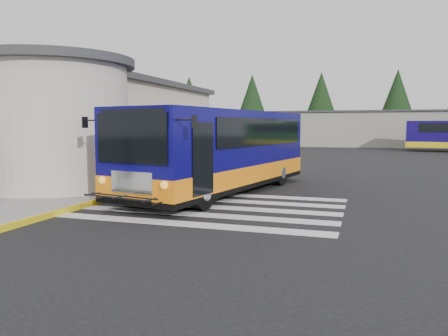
% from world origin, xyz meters
% --- Properties ---
extents(ground, '(140.00, 140.00, 0.00)m').
position_xyz_m(ground, '(0.00, 0.00, 0.00)').
color(ground, black).
rests_on(ground, ground).
extents(sidewalk, '(10.00, 34.00, 0.15)m').
position_xyz_m(sidewalk, '(-9.00, 4.00, 0.07)').
color(sidewalk, gray).
rests_on(sidewalk, ground).
extents(curb_strip, '(0.12, 34.00, 0.16)m').
position_xyz_m(curb_strip, '(-4.05, 4.00, 0.08)').
color(curb_strip, yellow).
rests_on(curb_strip, ground).
extents(station_building, '(12.70, 18.70, 4.80)m').
position_xyz_m(station_building, '(-10.84, 6.91, 2.57)').
color(station_building, '#BBAE9E').
rests_on(station_building, ground).
extents(crosswalk, '(8.00, 5.35, 0.01)m').
position_xyz_m(crosswalk, '(-0.50, -0.80, 0.01)').
color(crosswalk, silver).
rests_on(crosswalk, ground).
extents(depot_building, '(26.40, 8.40, 4.20)m').
position_xyz_m(depot_building, '(6.00, 42.00, 2.11)').
color(depot_building, gray).
rests_on(depot_building, ground).
extents(tree_line, '(58.40, 4.40, 10.00)m').
position_xyz_m(tree_line, '(6.29, 50.00, 6.77)').
color(tree_line, black).
rests_on(tree_line, ground).
extents(transit_bus, '(5.17, 11.01, 3.02)m').
position_xyz_m(transit_bus, '(-1.09, 2.11, 1.44)').
color(transit_bus, '#0C085F').
rests_on(transit_bus, ground).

